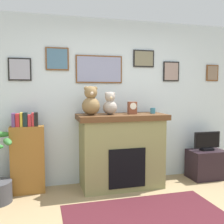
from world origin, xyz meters
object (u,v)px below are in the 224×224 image
Objects in this scene: bookshelf at (27,156)px; tv_stand at (206,164)px; fireplace at (121,150)px; candle_jar at (153,111)px; mantel_clock at (132,108)px; teddy_bear_grey at (91,102)px; television at (207,142)px; teddy_bear_tan at (110,104)px.

bookshelf is 2.89m from tv_stand.
bookshelf is (-1.38, 0.09, -0.02)m from fireplace.
candle_jar is 0.34m from mantel_clock.
candle_jar is 0.21× the size of teddy_bear_grey.
television is (2.88, -0.10, 0.08)m from bookshelf.
television is 1.11× the size of teddy_bear_grey.
fireplace is 3.16× the size of teddy_bear_grey.
teddy_bear_tan is (-0.69, -0.00, 0.11)m from candle_jar.
teddy_bear_tan reaches higher than bookshelf.
television is 5.33× the size of candle_jar.
television is at bearing 0.23° from candle_jar.
fireplace is 2.29× the size of tv_stand.
teddy_bear_grey is (-1.97, -0.00, 0.69)m from television.
fireplace is 1.38m from bookshelf.
bookshelf is at bearing 176.05° from mantel_clock.
teddy_bear_tan is (-1.68, -0.01, 1.04)m from tv_stand.
candle_jar reaches higher than tv_stand.
teddy_bear_grey is at bearing -179.97° from candle_jar.
teddy_bear_tan is (-0.19, -0.02, 0.71)m from fireplace.
tv_stand is at bearing 0.30° from candle_jar.
candle_jar reaches higher than fireplace.
television is 1.46m from mantel_clock.
fireplace is at bearing -3.63° from bookshelf.
teddy_bear_grey is 1.25× the size of teddy_bear_tan.
fireplace is 1.53m from tv_stand.
teddy_bear_tan is (-1.68, -0.00, 0.65)m from television.
tv_stand is 1.24× the size of television.
tv_stand is 0.38m from television.
teddy_bear_grey reaches higher than television.
teddy_bear_grey is at bearing -177.79° from fireplace.
bookshelf is at bearing 174.94° from teddy_bear_tan.
bookshelf is 1.99m from candle_jar.
teddy_bear_tan is (1.19, -0.11, 0.73)m from bookshelf.
teddy_bear_grey is at bearing -6.67° from bookshelf.
fireplace is 1.50m from television.
tv_stand is 2.24m from teddy_bear_grey.
bookshelf is at bearing 176.80° from candle_jar.
mantel_clock reaches higher than bookshelf.
fireplace is at bearing 173.42° from mantel_clock.
candle_jar is at bearing 0.03° from teddy_bear_grey.
tv_stand is (1.50, -0.01, -0.33)m from fireplace.
mantel_clock is at bearing -179.77° from television.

